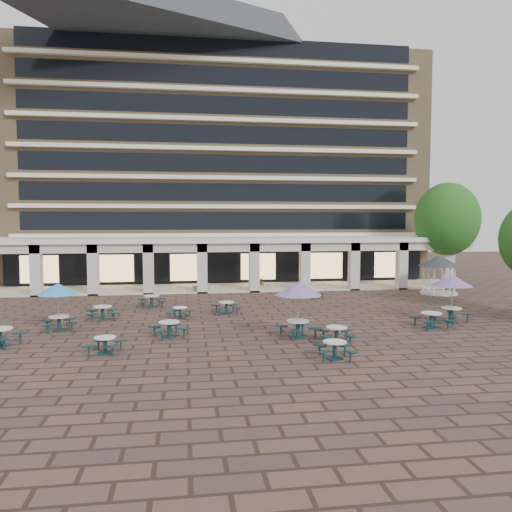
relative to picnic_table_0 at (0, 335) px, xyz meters
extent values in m
plane|color=brown|center=(11.92, 3.60, -0.51)|extent=(120.00, 120.00, 0.00)
cube|color=#9A7F57|center=(11.92, 29.10, 10.49)|extent=(40.00, 15.00, 22.00)
cube|color=silver|center=(11.92, 21.35, 3.99)|extent=(36.80, 0.50, 0.35)
cube|color=black|center=(11.92, 21.58, 5.29)|extent=(35.20, 0.05, 1.60)
cube|color=silver|center=(11.92, 21.35, 6.59)|extent=(36.80, 0.50, 0.35)
cube|color=black|center=(11.92, 21.58, 7.89)|extent=(35.20, 0.05, 1.60)
cube|color=silver|center=(11.92, 21.35, 9.19)|extent=(36.80, 0.50, 0.35)
cube|color=black|center=(11.92, 21.58, 10.49)|extent=(35.20, 0.05, 1.60)
cube|color=silver|center=(11.92, 21.35, 11.79)|extent=(36.80, 0.50, 0.35)
cube|color=black|center=(11.92, 21.58, 13.09)|extent=(35.20, 0.05, 1.60)
cube|color=silver|center=(11.92, 21.35, 14.39)|extent=(36.80, 0.50, 0.35)
cube|color=black|center=(11.92, 21.58, 15.69)|extent=(35.20, 0.05, 1.60)
cube|color=silver|center=(11.92, 21.35, 16.99)|extent=(36.80, 0.50, 0.35)
cube|color=black|center=(11.92, 21.58, 18.29)|extent=(35.20, 0.05, 1.60)
cube|color=silver|center=(11.92, 21.35, 19.59)|extent=(36.80, 0.50, 0.35)
cube|color=black|center=(11.92, 21.58, 20.89)|extent=(35.20, 0.05, 1.60)
cube|color=white|center=(11.92, 18.60, 3.69)|extent=(42.00, 6.60, 0.40)
cube|color=beige|center=(11.92, 15.75, 3.24)|extent=(42.00, 0.30, 0.90)
cube|color=black|center=(11.92, 21.30, 1.29)|extent=(38.00, 0.15, 3.20)
cube|color=beige|center=(11.92, 18.60, -0.45)|extent=(42.00, 6.00, 0.12)
cube|color=beige|center=(-2.86, 16.00, 1.49)|extent=(0.80, 0.80, 4.00)
cube|color=beige|center=(1.37, 16.00, 1.49)|extent=(0.80, 0.80, 4.00)
cube|color=beige|center=(5.59, 16.00, 1.49)|extent=(0.80, 0.80, 4.00)
cube|color=beige|center=(9.81, 16.00, 1.49)|extent=(0.80, 0.80, 4.00)
cube|color=beige|center=(14.03, 16.00, 1.49)|extent=(0.80, 0.80, 4.00)
cube|color=beige|center=(18.25, 16.00, 1.49)|extent=(0.80, 0.80, 4.00)
cube|color=beige|center=(22.48, 16.00, 1.49)|extent=(0.80, 0.80, 4.00)
cube|color=beige|center=(26.70, 16.00, 1.49)|extent=(0.80, 0.80, 4.00)
cube|color=beige|center=(30.92, 16.00, 1.49)|extent=(0.80, 0.80, 4.00)
cube|color=#FFD88C|center=(-4.08, 21.15, 1.09)|extent=(3.20, 0.08, 2.40)
cube|color=#FFD88C|center=(2.32, 21.15, 1.09)|extent=(3.20, 0.08, 2.40)
cube|color=#FFD88C|center=(8.72, 21.15, 1.09)|extent=(3.20, 0.08, 2.40)
cube|color=#FFD88C|center=(15.12, 21.15, 1.09)|extent=(3.20, 0.08, 2.40)
cube|color=#FFD88C|center=(21.52, 21.15, 1.09)|extent=(3.20, 0.08, 2.40)
cube|color=#FFD88C|center=(27.92, 21.15, 1.09)|extent=(3.20, 0.08, 2.40)
cylinder|color=#123438|center=(0.00, 0.00, -0.48)|extent=(0.79, 0.79, 0.04)
cylinder|color=#123438|center=(0.00, 0.00, -0.14)|extent=(0.20, 0.20, 0.74)
cube|color=#123438|center=(0.76, 0.44, -0.01)|extent=(0.69, 0.58, 0.06)
cylinder|color=#123438|center=(0.76, 0.44, -0.27)|extent=(0.09, 0.09, 0.47)
cube|color=#123438|center=(0.44, -0.76, -0.01)|extent=(0.58, 0.69, 0.06)
cylinder|color=#123438|center=(0.44, -0.76, -0.27)|extent=(0.09, 0.09, 0.47)
cylinder|color=#123438|center=(4.99, -1.88, -0.49)|extent=(0.66, 0.66, 0.04)
cylinder|color=#123438|center=(4.99, -1.88, -0.20)|extent=(0.17, 0.17, 0.62)
cylinder|color=white|center=(4.99, -1.88, 0.18)|extent=(0.94, 0.94, 0.05)
cube|color=#123438|center=(5.62, -1.49, -0.09)|extent=(0.58, 0.50, 0.05)
cylinder|color=#123438|center=(5.62, -1.49, -0.31)|extent=(0.08, 0.08, 0.40)
cube|color=#123438|center=(4.60, -1.26, -0.09)|extent=(0.50, 0.58, 0.05)
cylinder|color=#123438|center=(4.60, -1.26, -0.31)|extent=(0.08, 0.08, 0.40)
cube|color=#123438|center=(4.37, -2.27, -0.09)|extent=(0.58, 0.50, 0.05)
cylinder|color=#123438|center=(4.37, -2.27, -0.31)|extent=(0.08, 0.08, 0.40)
cube|color=#123438|center=(5.38, -2.50, -0.09)|extent=(0.50, 0.58, 0.05)
cylinder|color=#123438|center=(5.38, -2.50, -0.31)|extent=(0.08, 0.08, 0.40)
cylinder|color=#123438|center=(14.67, -4.16, -0.49)|extent=(0.69, 0.69, 0.04)
cylinder|color=#123438|center=(14.67, -4.16, -0.18)|extent=(0.18, 0.18, 0.65)
cylinder|color=white|center=(14.67, -4.16, 0.21)|extent=(0.99, 0.99, 0.05)
cube|color=#123438|center=(15.28, -3.68, -0.07)|extent=(0.60, 0.55, 0.05)
cylinder|color=#123438|center=(15.28, -3.68, -0.30)|extent=(0.08, 0.08, 0.41)
cube|color=#123438|center=(14.19, -3.56, -0.07)|extent=(0.55, 0.60, 0.05)
cylinder|color=#123438|center=(14.19, -3.56, -0.30)|extent=(0.08, 0.08, 0.41)
cube|color=#123438|center=(14.07, -4.64, -0.07)|extent=(0.60, 0.55, 0.05)
cylinder|color=#123438|center=(14.07, -4.64, -0.30)|extent=(0.08, 0.08, 0.41)
cube|color=#123438|center=(15.15, -4.76, -0.07)|extent=(0.55, 0.60, 0.05)
cylinder|color=#123438|center=(15.15, -4.76, -0.30)|extent=(0.08, 0.08, 0.41)
cylinder|color=#123438|center=(21.64, 1.00, -0.48)|extent=(0.77, 0.77, 0.04)
cylinder|color=#123438|center=(21.64, 1.00, -0.14)|extent=(0.20, 0.20, 0.73)
cylinder|color=white|center=(21.64, 1.00, 0.30)|extent=(1.10, 1.10, 0.06)
cube|color=#123438|center=(22.19, 1.66, -0.02)|extent=(0.62, 0.66, 0.06)
cylinder|color=#123438|center=(22.19, 1.66, -0.28)|extent=(0.09, 0.09, 0.46)
cube|color=#123438|center=(20.98, 1.54, -0.02)|extent=(0.66, 0.62, 0.06)
cylinder|color=#123438|center=(20.98, 1.54, -0.28)|extent=(0.09, 0.09, 0.46)
cube|color=#123438|center=(21.10, 0.33, -0.02)|extent=(0.62, 0.66, 0.06)
cylinder|color=#123438|center=(21.10, 0.33, -0.28)|extent=(0.09, 0.09, 0.46)
cube|color=#123438|center=(22.31, 0.45, -0.02)|extent=(0.66, 0.62, 0.06)
cylinder|color=#123438|center=(22.31, 0.45, -0.28)|extent=(0.09, 0.09, 0.46)
cylinder|color=#123438|center=(1.88, 3.08, -0.49)|extent=(0.72, 0.72, 0.04)
cylinder|color=#123438|center=(1.88, 3.08, -0.17)|extent=(0.18, 0.18, 0.68)
cylinder|color=white|center=(1.88, 3.08, 0.24)|extent=(1.03, 1.03, 0.05)
cube|color=#123438|center=(2.23, 3.79, -0.05)|extent=(0.51, 0.63, 0.05)
cylinder|color=#123438|center=(2.23, 3.79, -0.29)|extent=(0.08, 0.08, 0.43)
cube|color=#123438|center=(1.16, 3.43, -0.05)|extent=(0.63, 0.51, 0.05)
cylinder|color=#123438|center=(1.16, 3.43, -0.29)|extent=(0.08, 0.08, 0.43)
cube|color=#123438|center=(1.52, 2.36, -0.05)|extent=(0.51, 0.63, 0.05)
cylinder|color=#123438|center=(1.52, 2.36, -0.29)|extent=(0.08, 0.08, 0.43)
cube|color=#123438|center=(2.59, 2.72, -0.05)|extent=(0.63, 0.51, 0.05)
cylinder|color=#123438|center=(2.59, 2.72, -0.29)|extent=(0.08, 0.08, 0.43)
cylinder|color=gray|center=(1.88, 3.08, 0.73)|extent=(0.05, 0.05, 2.47)
cone|color=#399BDE|center=(1.88, 3.08, 1.70)|extent=(2.16, 2.16, 0.57)
cylinder|color=#123438|center=(7.67, 0.78, -0.49)|extent=(0.73, 0.73, 0.04)
cylinder|color=#123438|center=(7.67, 0.78, -0.16)|extent=(0.19, 0.19, 0.69)
cylinder|color=white|center=(7.67, 0.78, 0.25)|extent=(1.04, 1.04, 0.05)
cube|color=#123438|center=(8.00, 1.52, -0.05)|extent=(0.50, 0.64, 0.05)
cylinder|color=#123438|center=(8.00, 1.52, -0.29)|extent=(0.08, 0.08, 0.44)
cube|color=#123438|center=(6.93, 1.12, -0.05)|extent=(0.64, 0.50, 0.05)
cylinder|color=#123438|center=(6.93, 1.12, -0.29)|extent=(0.08, 0.08, 0.44)
cube|color=#123438|center=(7.33, 0.04, -0.05)|extent=(0.50, 0.64, 0.05)
cylinder|color=#123438|center=(7.33, 0.04, -0.29)|extent=(0.08, 0.08, 0.44)
cube|color=#123438|center=(8.41, 0.44, -0.05)|extent=(0.64, 0.50, 0.05)
cylinder|color=#123438|center=(8.41, 0.44, -0.29)|extent=(0.08, 0.08, 0.44)
cylinder|color=#123438|center=(14.01, -0.18, -0.48)|extent=(0.79, 0.79, 0.05)
cylinder|color=#123438|center=(14.01, -0.18, -0.13)|extent=(0.20, 0.20, 0.74)
cylinder|color=white|center=(14.01, -0.18, 0.32)|extent=(1.13, 1.13, 0.06)
cube|color=#123438|center=(14.42, 0.59, -0.01)|extent=(0.57, 0.70, 0.06)
cylinder|color=#123438|center=(14.42, 0.59, -0.27)|extent=(0.09, 0.09, 0.47)
cube|color=#123438|center=(13.23, 0.23, -0.01)|extent=(0.70, 0.57, 0.06)
cylinder|color=#123438|center=(13.23, 0.23, -0.27)|extent=(0.09, 0.09, 0.47)
cube|color=#123438|center=(13.59, -0.96, -0.01)|extent=(0.57, 0.70, 0.06)
cylinder|color=#123438|center=(13.59, -0.96, -0.27)|extent=(0.09, 0.09, 0.47)
cube|color=#123438|center=(14.78, -0.60, -0.01)|extent=(0.70, 0.57, 0.06)
cylinder|color=#123438|center=(14.78, -0.60, -0.27)|extent=(0.09, 0.09, 0.47)
cylinder|color=gray|center=(14.01, -0.18, 0.85)|extent=(0.06, 0.06, 2.71)
cone|color=#8464B1|center=(14.01, -0.18, 1.92)|extent=(2.37, 2.37, 0.62)
cylinder|color=#123438|center=(15.58, -1.48, -0.49)|extent=(0.70, 0.70, 0.04)
cylinder|color=#123438|center=(15.58, -1.48, -0.18)|extent=(0.18, 0.18, 0.66)
cylinder|color=white|center=(15.58, -1.48, 0.23)|extent=(1.00, 1.00, 0.05)
cube|color=#123438|center=(16.22, -1.03, -0.06)|extent=(0.61, 0.55, 0.05)
cylinder|color=#123438|center=(16.22, -1.03, -0.30)|extent=(0.08, 0.08, 0.42)
cube|color=#123438|center=(15.13, -0.85, -0.06)|extent=(0.55, 0.61, 0.05)
cylinder|color=#123438|center=(15.13, -0.85, -0.30)|extent=(0.08, 0.08, 0.42)
cube|color=#123438|center=(14.95, -1.94, -0.06)|extent=(0.61, 0.55, 0.05)
cylinder|color=#123438|center=(14.95, -1.94, -0.30)|extent=(0.08, 0.08, 0.42)
cube|color=#123438|center=(16.04, -2.12, -0.06)|extent=(0.55, 0.61, 0.05)
cylinder|color=#123438|center=(16.04, -2.12, -0.30)|extent=(0.08, 0.08, 0.42)
cylinder|color=#123438|center=(6.22, 9.70, -0.49)|extent=(0.74, 0.74, 0.04)
cylinder|color=#123438|center=(6.22, 9.70, -0.16)|extent=(0.19, 0.19, 0.69)
cylinder|color=white|center=(6.22, 9.70, 0.26)|extent=(1.05, 1.05, 0.05)
cube|color=#123438|center=(6.69, 10.37, -0.04)|extent=(0.57, 0.64, 0.05)
cylinder|color=#123438|center=(6.69, 10.37, -0.29)|extent=(0.08, 0.08, 0.44)
cube|color=#123438|center=(5.54, 10.17, -0.04)|extent=(0.64, 0.57, 0.05)
cylinder|color=#123438|center=(5.54, 10.17, -0.29)|extent=(0.08, 0.08, 0.44)
cube|color=#123438|center=(5.75, 9.02, -0.04)|extent=(0.57, 0.64, 0.05)
cylinder|color=#123438|center=(5.75, 9.02, -0.29)|extent=(0.08, 0.08, 0.44)
cube|color=#123438|center=(6.89, 9.23, -0.04)|extent=(0.64, 0.57, 0.05)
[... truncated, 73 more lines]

